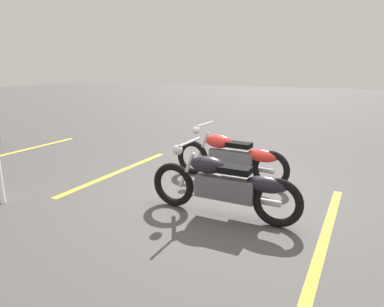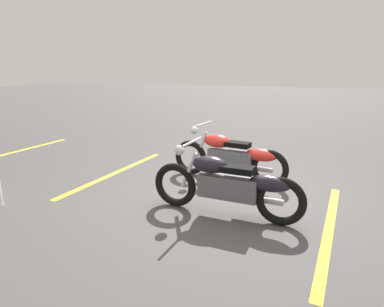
% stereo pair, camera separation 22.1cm
% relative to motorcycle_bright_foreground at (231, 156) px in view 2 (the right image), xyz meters
% --- Properties ---
extents(ground_plane, '(60.00, 60.00, 0.00)m').
position_rel_motorcycle_bright_foreground_xyz_m(ground_plane, '(-0.18, 0.74, -0.46)').
color(ground_plane, '#474444').
extents(motorcycle_bright_foreground, '(2.23, 0.62, 1.04)m').
position_rel_motorcycle_bright_foreground_xyz_m(motorcycle_bright_foreground, '(0.00, 0.00, 0.00)').
color(motorcycle_bright_foreground, black).
rests_on(motorcycle_bright_foreground, ground).
extents(motorcycle_dark_foreground, '(2.23, 0.62, 1.04)m').
position_rel_motorcycle_bright_foreground_xyz_m(motorcycle_dark_foreground, '(-0.37, 1.48, 0.00)').
color(motorcycle_dark_foreground, black).
rests_on(motorcycle_dark_foreground, ground).
extents(parking_stripe_near, '(0.32, 3.20, 0.01)m').
position_rel_motorcycle_bright_foreground_xyz_m(parking_stripe_near, '(-1.71, 1.41, -0.46)').
color(parking_stripe_near, yellow).
rests_on(parking_stripe_near, ground).
extents(parking_stripe_mid, '(0.32, 3.20, 0.01)m').
position_rel_motorcycle_bright_foreground_xyz_m(parking_stripe_mid, '(2.24, 0.39, -0.46)').
color(parking_stripe_mid, yellow).
rests_on(parking_stripe_mid, ground).
extents(parking_stripe_far, '(0.32, 3.20, 0.01)m').
position_rel_motorcycle_bright_foreground_xyz_m(parking_stripe_far, '(5.51, -0.13, -0.46)').
color(parking_stripe_far, yellow).
rests_on(parking_stripe_far, ground).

